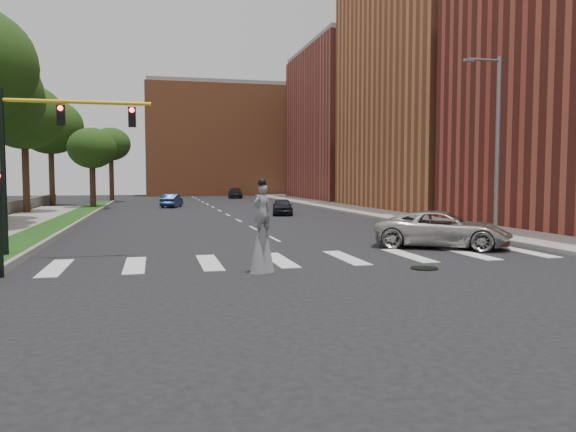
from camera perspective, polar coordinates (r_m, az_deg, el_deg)
The scene contains 20 objects.
ground_plane at distance 20.06m, azimuth 3.36°, elevation -4.79°, with size 160.00×160.00×0.00m, color black.
grass_median at distance 39.51m, azimuth -21.77°, elevation -0.55°, with size 2.00×60.00×0.25m, color #163E11.
median_curb at distance 39.37m, azimuth -20.26°, elevation -0.51°, with size 0.20×60.00×0.28m, color gray.
sidewalk_right at distance 47.70m, azimuth 9.09°, elevation 0.37°, with size 5.00×90.00×0.18m, color gray.
manhole at distance 19.33m, azimuth 13.68°, elevation -5.17°, with size 0.90×0.90×0.04m, color black.
building_mid at distance 56.99m, azimuth 16.32°, elevation 12.86°, with size 16.00×22.00×24.00m, color #AC5F36.
building_far at distance 78.38m, azimuth 7.46°, elevation 9.04°, with size 16.00×22.00×20.00m, color brown.
building_backdrop at distance 97.87m, azimuth -6.56°, elevation 7.45°, with size 26.00×14.00×18.00m, color #AC5F36.
streetlight at distance 30.07m, azimuth 20.38°, elevation 7.25°, with size 2.05×0.20×9.00m.
traffic_signal at distance 22.38m, azimuth -23.98°, elevation 6.44°, with size 5.30×0.23×6.20m.
secondary_signal at distance 19.07m, azimuth -27.25°, elevation 0.20°, with size 0.25×0.21×3.23m.
stilt_performer at distance 17.89m, azimuth -2.64°, elevation -2.04°, with size 0.81×0.65×3.02m.
suv_crossing at distance 25.21m, azimuth 15.41°, elevation -1.31°, with size 2.63×5.71×1.59m, color #B1AFA7.
car_near at distance 45.18m, azimuth -0.58°, elevation 0.96°, with size 1.58×3.93×1.34m, color black.
car_mid at distance 57.57m, azimuth -11.72°, elevation 1.54°, with size 1.42×4.08×1.34m, color #15274A.
car_far at distance 81.01m, azimuth -5.38°, elevation 2.32°, with size 2.00×4.93×1.43m, color black.
tree_4 at distance 50.97m, azimuth -25.25°, elevation 9.12°, with size 6.32×6.32×10.68m.
tree_5 at distance 63.73m, azimuth -23.00°, elevation 8.31°, with size 6.66×6.66×11.08m.
tree_6 at distance 56.37m, azimuth -19.30°, elevation 6.47°, with size 4.51×4.51×7.69m.
tree_7 at distance 71.70m, azimuth -17.55°, elevation 6.91°, with size 4.69×4.69×9.01m.
Camera 1 is at (-5.73, -18.98, 3.06)m, focal length 35.00 mm.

